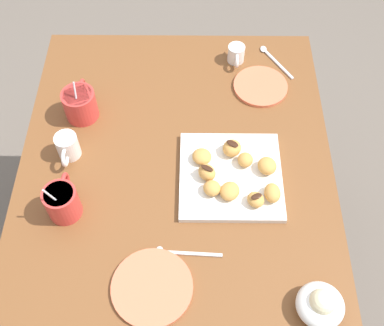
# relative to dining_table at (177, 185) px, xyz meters

# --- Properties ---
(ground_plane) EXTENTS (8.00, 8.00, 0.00)m
(ground_plane) POSITION_rel_dining_table_xyz_m (0.00, 0.00, -0.59)
(ground_plane) COLOR #665B51
(dining_table) EXTENTS (0.99, 0.84, 0.72)m
(dining_table) POSITION_rel_dining_table_xyz_m (0.00, 0.00, 0.00)
(dining_table) COLOR brown
(dining_table) RESTS_ON ground_plane
(pastry_plate_square) EXTENTS (0.27, 0.27, 0.02)m
(pastry_plate_square) POSITION_rel_dining_table_xyz_m (-0.05, -0.14, 0.14)
(pastry_plate_square) COLOR white
(pastry_plate_square) RESTS_ON dining_table
(coffee_mug_red_left) EXTENTS (0.12, 0.08, 0.14)m
(coffee_mug_red_left) POSITION_rel_dining_table_xyz_m (-0.15, 0.27, 0.18)
(coffee_mug_red_left) COLOR red
(coffee_mug_red_left) RESTS_ON dining_table
(coffee_mug_red_right) EXTENTS (0.13, 0.09, 0.13)m
(coffee_mug_red_right) POSITION_rel_dining_table_xyz_m (0.16, 0.27, 0.18)
(coffee_mug_red_right) COLOR red
(coffee_mug_red_right) RESTS_ON dining_table
(cream_pitcher_white) EXTENTS (0.10, 0.06, 0.07)m
(cream_pitcher_white) POSITION_rel_dining_table_xyz_m (0.02, 0.29, 0.17)
(cream_pitcher_white) COLOR white
(cream_pitcher_white) RESTS_ON dining_table
(ice_cream_bowl) EXTENTS (0.11, 0.11, 0.08)m
(ice_cream_bowl) POSITION_rel_dining_table_xyz_m (-0.40, -0.33, 0.16)
(ice_cream_bowl) COLOR white
(ice_cream_bowl) RESTS_ON dining_table
(chocolate_sauce_pitcher) EXTENTS (0.09, 0.05, 0.06)m
(chocolate_sauce_pitcher) POSITION_rel_dining_table_xyz_m (0.38, -0.18, 0.16)
(chocolate_sauce_pitcher) COLOR white
(chocolate_sauce_pitcher) RESTS_ON dining_table
(saucer_coral_left) EXTENTS (0.19, 0.19, 0.01)m
(saucer_coral_left) POSITION_rel_dining_table_xyz_m (-0.35, 0.04, 0.13)
(saucer_coral_left) COLOR #E5704C
(saucer_coral_left) RESTS_ON dining_table
(saucer_coral_right) EXTENTS (0.16, 0.16, 0.01)m
(saucer_coral_right) POSITION_rel_dining_table_xyz_m (0.27, -0.25, 0.13)
(saucer_coral_right) COLOR #E5704C
(saucer_coral_right) RESTS_ON dining_table
(loose_spoon_near_saucer) EXTENTS (0.03, 0.16, 0.01)m
(loose_spoon_near_saucer) POSITION_rel_dining_table_xyz_m (-0.27, -0.02, 0.13)
(loose_spoon_near_saucer) COLOR silver
(loose_spoon_near_saucer) RESTS_ON dining_table
(loose_spoon_by_plate) EXTENTS (0.14, 0.09, 0.01)m
(loose_spoon_by_plate) POSITION_rel_dining_table_xyz_m (0.39, -0.29, 0.13)
(loose_spoon_by_plate) COLOR silver
(loose_spoon_by_plate) RESTS_ON dining_table
(beignet_0) EXTENTS (0.07, 0.07, 0.04)m
(beignet_0) POSITION_rel_dining_table_xyz_m (0.02, -0.15, 0.16)
(beignet_0) COLOR #D19347
(beignet_0) RESTS_ON pastry_plate_square
(chocolate_drizzle_0) EXTENTS (0.03, 0.04, 0.00)m
(chocolate_drizzle_0) POSITION_rel_dining_table_xyz_m (0.02, -0.15, 0.19)
(chocolate_drizzle_0) COLOR #381E11
(chocolate_drizzle_0) RESTS_ON beignet_0
(beignet_1) EXTENTS (0.06, 0.06, 0.03)m
(beignet_1) POSITION_rel_dining_table_xyz_m (-0.04, -0.24, 0.16)
(beignet_1) COLOR #D19347
(beignet_1) RESTS_ON pastry_plate_square
(beignet_2) EXTENTS (0.05, 0.04, 0.03)m
(beignet_2) POSITION_rel_dining_table_xyz_m (-0.12, -0.24, 0.16)
(beignet_2) COLOR #D19347
(beignet_2) RESTS_ON pastry_plate_square
(beignet_3) EXTENTS (0.07, 0.07, 0.03)m
(beignet_3) POSITION_rel_dining_table_xyz_m (-0.01, -0.07, 0.16)
(beignet_3) COLOR #D19347
(beignet_3) RESTS_ON pastry_plate_square
(beignet_4) EXTENTS (0.06, 0.06, 0.04)m
(beignet_4) POSITION_rel_dining_table_xyz_m (-0.06, -0.08, 0.16)
(beignet_4) COLOR #D19347
(beignet_4) RESTS_ON pastry_plate_square
(chocolate_drizzle_4) EXTENTS (0.03, 0.04, 0.00)m
(chocolate_drizzle_4) POSITION_rel_dining_table_xyz_m (-0.06, -0.08, 0.18)
(chocolate_drizzle_4) COLOR #381E11
(chocolate_drizzle_4) RESTS_ON beignet_4
(beignet_5) EXTENTS (0.06, 0.06, 0.03)m
(beignet_5) POSITION_rel_dining_table_xyz_m (-0.11, -0.09, 0.16)
(beignet_5) COLOR #D19347
(beignet_5) RESTS_ON pastry_plate_square
(beignet_6) EXTENTS (0.05, 0.05, 0.03)m
(beignet_6) POSITION_rel_dining_table_xyz_m (-0.02, -0.18, 0.16)
(beignet_6) COLOR #D19347
(beignet_6) RESTS_ON pastry_plate_square
(beignet_7) EXTENTS (0.07, 0.07, 0.03)m
(beignet_7) POSITION_rel_dining_table_xyz_m (-0.11, -0.14, 0.16)
(beignet_7) COLOR #D19347
(beignet_7) RESTS_ON pastry_plate_square
(beignet_8) EXTENTS (0.06, 0.06, 0.03)m
(beignet_8) POSITION_rel_dining_table_xyz_m (-0.14, -0.20, 0.16)
(beignet_8) COLOR #D19347
(beignet_8) RESTS_ON pastry_plate_square
(chocolate_drizzle_8) EXTENTS (0.03, 0.03, 0.00)m
(chocolate_drizzle_8) POSITION_rel_dining_table_xyz_m (-0.14, -0.20, 0.18)
(chocolate_drizzle_8) COLOR #381E11
(chocolate_drizzle_8) RESTS_ON beignet_8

